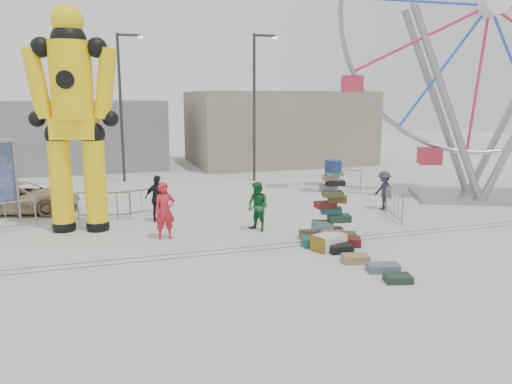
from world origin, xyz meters
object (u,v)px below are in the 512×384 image
object	(u,v)px
pedestrian_green	(258,207)
barricade_dummy_b	(104,205)
suitcase_tower	(331,221)
barricade_dummy_c	(142,202)
pedestrian_black	(158,199)
pedestrian_grey	(384,191)
lamp_post_right	(256,100)
barricade_wheel_back	(343,179)
parked_suv	(21,198)
barricade_wheel_front	(394,205)
steamer_trunk	(329,242)
lamp_post_left	(122,100)
pedestrian_red	(165,211)
crash_test_dummy	(73,112)
barricade_dummy_a	(5,217)
ferris_wheel	(488,32)

from	to	relation	value
pedestrian_green	barricade_dummy_b	bearing A→B (deg)	-153.76
suitcase_tower	barricade_dummy_c	world-z (taller)	suitcase_tower
pedestrian_black	pedestrian_grey	size ratio (longest dim) A/B	1.09
lamp_post_right	barricade_wheel_back	xyz separation A→B (m)	(3.37, -4.04, -3.93)
parked_suv	barricade_wheel_front	bearing A→B (deg)	-99.83
steamer_trunk	lamp_post_left	bearing A→B (deg)	90.25
lamp_post_right	pedestrian_red	distance (m)	12.61
lamp_post_right	barricade_dummy_b	size ratio (longest dim) A/B	4.00
lamp_post_right	lamp_post_left	distance (m)	7.28
lamp_post_left	barricade_wheel_back	xyz separation A→B (m)	(10.37, -6.04, -3.93)
steamer_trunk	parked_suv	size ratio (longest dim) A/B	0.23
lamp_post_right	pedestrian_grey	bearing A→B (deg)	-72.13
crash_test_dummy	barricade_dummy_a	size ratio (longest dim) A/B	3.95
suitcase_tower	pedestrian_black	world-z (taller)	suitcase_tower
lamp_post_left	pedestrian_red	world-z (taller)	lamp_post_left
steamer_trunk	pedestrian_grey	bearing A→B (deg)	24.10
steamer_trunk	ferris_wheel	bearing A→B (deg)	8.17
suitcase_tower	barricade_dummy_a	distance (m)	11.26
suitcase_tower	barricade_wheel_back	world-z (taller)	suitcase_tower
parked_suv	suitcase_tower	bearing A→B (deg)	-115.52
barricade_dummy_a	barricade_dummy_c	xyz separation A→B (m)	(4.76, 0.98, 0.00)
barricade_wheel_back	barricade_dummy_c	bearing A→B (deg)	-106.96
lamp_post_left	ferris_wheel	distance (m)	18.34
lamp_post_right	lamp_post_left	xyz separation A→B (m)	(-7.00, 2.00, 0.00)
lamp_post_right	barricade_dummy_a	xyz separation A→B (m)	(-11.69, -7.68, -3.93)
barricade_dummy_a	pedestrian_green	world-z (taller)	pedestrian_green
steamer_trunk	barricade_wheel_front	size ratio (longest dim) A/B	0.51
barricade_dummy_a	barricade_wheel_front	bearing A→B (deg)	-30.53
ferris_wheel	suitcase_tower	bearing A→B (deg)	-130.81
ferris_wheel	barricade_dummy_b	world-z (taller)	ferris_wheel
suitcase_tower	pedestrian_black	xyz separation A→B (m)	(-4.92, 4.63, 0.13)
barricade_wheel_front	barricade_dummy_a	bearing A→B (deg)	95.67
crash_test_dummy	pedestrian_green	bearing A→B (deg)	-4.55
lamp_post_right	barricade_wheel_back	world-z (taller)	lamp_post_right
crash_test_dummy	pedestrian_grey	world-z (taller)	crash_test_dummy
suitcase_tower	steamer_trunk	distance (m)	0.83
barricade_wheel_back	parked_suv	world-z (taller)	parked_suv
pedestrian_green	lamp_post_right	bearing A→B (deg)	132.30
suitcase_tower	pedestrian_grey	xyz separation A→B (m)	(4.30, 3.75, 0.06)
crash_test_dummy	pedestrian_red	bearing A→B (deg)	-22.18
pedestrian_black	suitcase_tower	bearing A→B (deg)	166.96
steamer_trunk	pedestrian_black	size ratio (longest dim) A/B	0.58
crash_test_dummy	steamer_trunk	distance (m)	9.60
lamp_post_left	pedestrian_red	size ratio (longest dim) A/B	4.21
barricade_dummy_a	barricade_dummy_b	distance (m)	3.44
pedestrian_green	suitcase_tower	bearing A→B (deg)	7.93
barricade_dummy_c	pedestrian_grey	world-z (taller)	pedestrian_grey
suitcase_tower	pedestrian_black	size ratio (longest dim) A/B	1.53
pedestrian_green	pedestrian_grey	xyz separation A→B (m)	(6.04, 1.52, -0.06)
steamer_trunk	barricade_dummy_a	world-z (taller)	barricade_dummy_a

